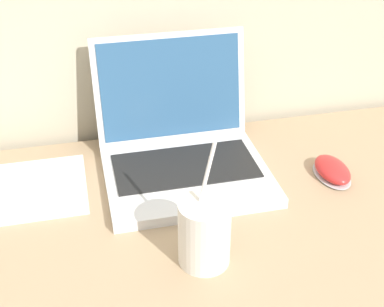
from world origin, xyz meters
TOP-DOWN VIEW (x-y plane):
  - laptop at (0.01, 0.45)m, footprint 0.31×0.31m
  - drink_cup at (-0.02, 0.18)m, footprint 0.08×0.08m
  - computer_mouse at (0.28, 0.35)m, footprint 0.06×0.11m

SIDE VIEW (x-z plane):
  - computer_mouse at x=0.28m, z-range 0.73..0.77m
  - laptop at x=0.01m, z-range 0.67..0.91m
  - drink_cup at x=-0.02m, z-range 0.69..0.90m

